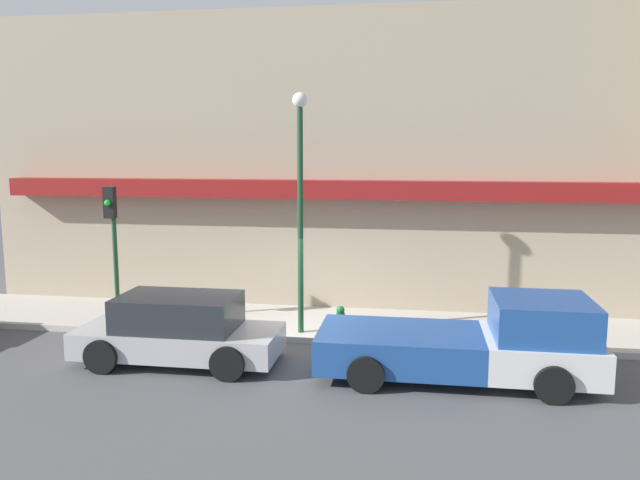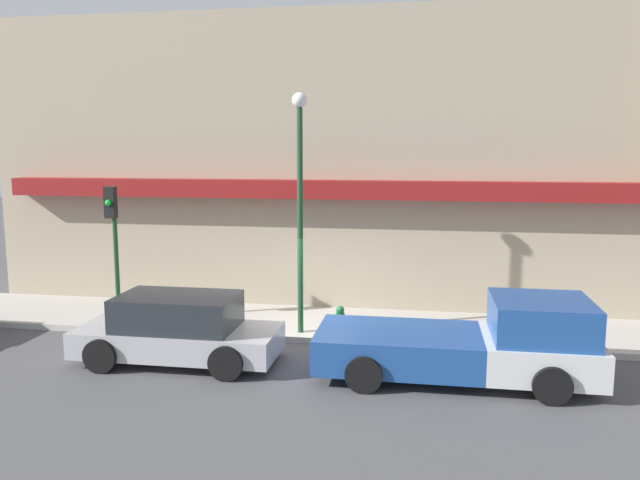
{
  "view_description": "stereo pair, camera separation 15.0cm",
  "coord_description": "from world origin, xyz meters",
  "px_view_note": "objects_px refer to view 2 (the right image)",
  "views": [
    {
      "loc": [
        2.71,
        -14.23,
        4.67
      ],
      "look_at": [
        0.28,
        1.19,
        2.36
      ],
      "focal_mm": 35.0,
      "sensor_mm": 36.0,
      "label": 1
    },
    {
      "loc": [
        2.85,
        -14.2,
        4.67
      ],
      "look_at": [
        0.28,
        1.19,
        2.36
      ],
      "focal_mm": 35.0,
      "sensor_mm": 36.0,
      "label": 2
    }
  ],
  "objects_px": {
    "parked_car": "(178,330)",
    "traffic_light": "(113,229)",
    "pickup_truck": "(474,343)",
    "street_lamp": "(300,186)",
    "fire_hydrant": "(340,320)"
  },
  "relations": [
    {
      "from": "parked_car",
      "to": "traffic_light",
      "type": "xyz_separation_m",
      "value": [
        -2.64,
        2.32,
        1.86
      ]
    },
    {
      "from": "parked_car",
      "to": "traffic_light",
      "type": "relative_size",
      "value": 1.24
    },
    {
      "from": "pickup_truck",
      "to": "street_lamp",
      "type": "height_order",
      "value": "street_lamp"
    },
    {
      "from": "parked_car",
      "to": "street_lamp",
      "type": "height_order",
      "value": "street_lamp"
    },
    {
      "from": "pickup_truck",
      "to": "traffic_light",
      "type": "height_order",
      "value": "traffic_light"
    },
    {
      "from": "pickup_truck",
      "to": "fire_hydrant",
      "type": "distance_m",
      "value": 3.76
    },
    {
      "from": "parked_car",
      "to": "street_lamp",
      "type": "bearing_deg",
      "value": 41.28
    },
    {
      "from": "parked_car",
      "to": "traffic_light",
      "type": "distance_m",
      "value": 3.98
    },
    {
      "from": "fire_hydrant",
      "to": "street_lamp",
      "type": "bearing_deg",
      "value": -176.54
    },
    {
      "from": "pickup_truck",
      "to": "parked_car",
      "type": "relative_size",
      "value": 1.27
    },
    {
      "from": "parked_car",
      "to": "fire_hydrant",
      "type": "relative_size",
      "value": 6.37
    },
    {
      "from": "traffic_light",
      "to": "street_lamp",
      "type": "bearing_deg",
      "value": -1.97
    },
    {
      "from": "fire_hydrant",
      "to": "traffic_light",
      "type": "xyz_separation_m",
      "value": [
        -5.92,
        0.11,
        2.09
      ]
    },
    {
      "from": "fire_hydrant",
      "to": "street_lamp",
      "type": "height_order",
      "value": "street_lamp"
    },
    {
      "from": "pickup_truck",
      "to": "fire_hydrant",
      "type": "xyz_separation_m",
      "value": [
        -3.03,
        2.21,
        -0.26
      ]
    }
  ]
}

